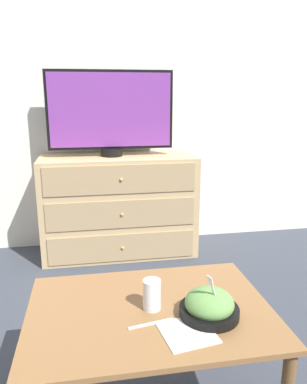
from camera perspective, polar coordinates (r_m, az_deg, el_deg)
The scene contains 9 objects.
ground_plane at distance 3.30m, azimuth -5.97°, elevation -7.38°, with size 12.00×12.00×0.00m, color #383D47.
wall_back at distance 3.09m, azimuth -6.66°, elevation 15.78°, with size 12.00×0.05×2.60m.
dresser at distance 2.94m, azimuth -5.24°, elevation -2.11°, with size 1.18×0.46×0.78m.
tv at distance 2.85m, azimuth -6.56°, elevation 11.98°, with size 0.93×0.16×0.63m.
coffee_table at distance 1.50m, azimuth -0.54°, elevation -19.37°, with size 0.91×0.64×0.46m.
takeout_bowl at distance 1.42m, azimuth 8.50°, elevation -16.79°, with size 0.22×0.22×0.18m.
drink_cup at distance 1.44m, azimuth -0.25°, elevation -15.61°, with size 0.07×0.07×0.12m.
napkin at distance 1.35m, azimuth 5.20°, elevation -20.54°, with size 0.20×0.20×0.00m.
knife at distance 1.38m, azimuth -0.46°, elevation -19.44°, with size 0.16×0.04×0.01m.
Camera 1 is at (-0.19, -3.05, 1.24)m, focal length 35.00 mm.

